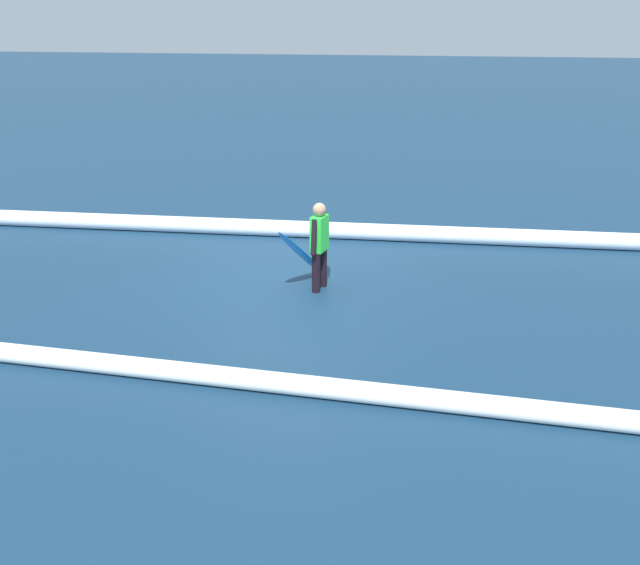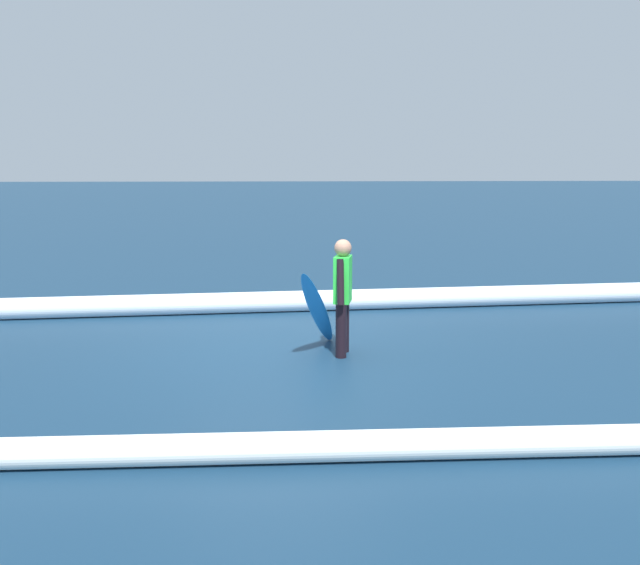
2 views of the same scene
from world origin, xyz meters
The scene contains 5 objects.
ground_plane centered at (0.00, 0.00, 0.00)m, with size 156.89×156.89×0.00m, color #16324C.
surfer centered at (-0.82, 0.28, 0.84)m, with size 0.27×0.58×1.50m.
surfboard centered at (-0.50, 0.21, 0.58)m, with size 0.63×1.43×1.20m.
wave_crest_foreground centered at (-1.46, -2.49, 0.17)m, with size 0.34×0.34×23.36m, color white.
wave_crest_midground centered at (1.38, 3.52, 0.13)m, with size 0.26×0.26×23.05m, color white.
Camera 1 is at (-2.78, 9.85, 4.19)m, focal length 35.22 mm.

